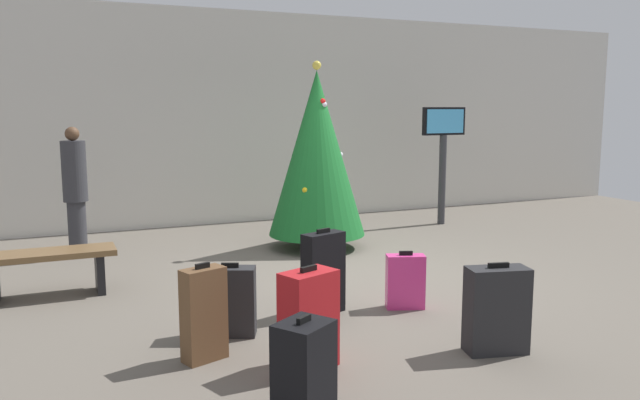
# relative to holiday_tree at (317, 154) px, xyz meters

# --- Properties ---
(ground_plane) EXTENTS (16.00, 16.00, 0.00)m
(ground_plane) POSITION_rel_holiday_tree_xyz_m (-0.23, -1.59, -1.31)
(ground_plane) COLOR #665E54
(back_wall) EXTENTS (16.00, 0.20, 3.50)m
(back_wall) POSITION_rel_holiday_tree_xyz_m (-0.23, 2.44, 0.44)
(back_wall) COLOR beige
(back_wall) RESTS_ON ground_plane
(holiday_tree) EXTENTS (1.32, 1.32, 2.54)m
(holiday_tree) POSITION_rel_holiday_tree_xyz_m (0.00, 0.00, 0.00)
(holiday_tree) COLOR #4C3319
(holiday_tree) RESTS_ON ground_plane
(flight_info_kiosk) EXTENTS (0.79, 0.12, 1.93)m
(flight_info_kiosk) POSITION_rel_holiday_tree_xyz_m (2.62, 0.85, 0.01)
(flight_info_kiosk) COLOR #333338
(flight_info_kiosk) RESTS_ON ground_plane
(waiting_bench) EXTENTS (1.32, 0.44, 0.48)m
(waiting_bench) POSITION_rel_holiday_tree_xyz_m (-3.41, -1.01, -0.95)
(waiting_bench) COLOR brown
(waiting_bench) RESTS_ON ground_plane
(traveller_0) EXTENTS (0.34, 0.34, 1.68)m
(traveller_0) POSITION_rel_holiday_tree_xyz_m (-3.05, 0.77, -0.41)
(traveller_0) COLOR #333338
(traveller_0) RESTS_ON ground_plane
(suitcase_0) EXTENTS (0.47, 0.38, 0.78)m
(suitcase_0) POSITION_rel_holiday_tree_xyz_m (-1.65, -3.70, -0.94)
(suitcase_0) COLOR #B2191E
(suitcase_0) RESTS_ON ground_plane
(suitcase_1) EXTENTS (0.43, 0.41, 0.69)m
(suitcase_1) POSITION_rel_holiday_tree_xyz_m (-2.00, -4.47, -0.98)
(suitcase_1) COLOR black
(suitcase_1) RESTS_ON ground_plane
(suitcase_2) EXTENTS (0.45, 0.29, 0.81)m
(suitcase_2) POSITION_rel_holiday_tree_xyz_m (-1.04, -2.59, -0.92)
(suitcase_2) COLOR black
(suitcase_2) RESTS_ON ground_plane
(suitcase_3) EXTENTS (0.52, 0.34, 0.73)m
(suitcase_3) POSITION_rel_holiday_tree_xyz_m (-0.17, -4.01, -0.96)
(suitcase_3) COLOR #232326
(suitcase_3) RESTS_ON ground_plane
(suitcase_4) EXTENTS (0.37, 0.27, 0.76)m
(suitcase_4) POSITION_rel_holiday_tree_xyz_m (-2.33, -3.25, -0.94)
(suitcase_4) COLOR brown
(suitcase_4) RESTS_ON ground_plane
(suitcase_5) EXTENTS (0.46, 0.34, 0.63)m
(suitcase_5) POSITION_rel_holiday_tree_xyz_m (-2.00, -2.81, -1.01)
(suitcase_5) COLOR #232326
(suitcase_5) RESTS_ON ground_plane
(suitcase_6) EXTENTS (0.40, 0.28, 0.56)m
(suitcase_6) POSITION_rel_holiday_tree_xyz_m (-0.25, -2.76, -1.04)
(suitcase_6) COLOR #E5388C
(suitcase_6) RESTS_ON ground_plane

